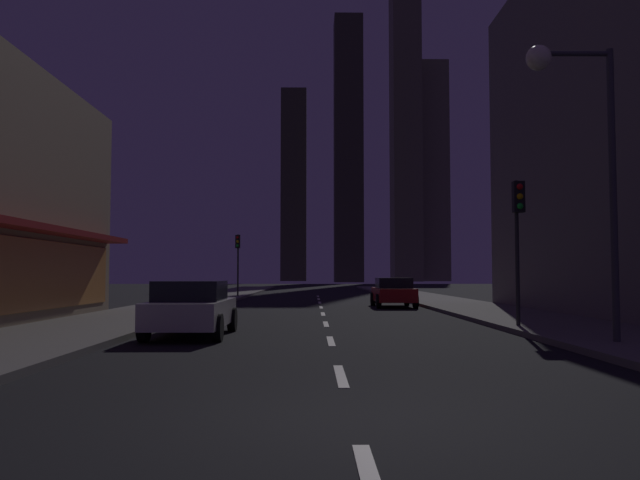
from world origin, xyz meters
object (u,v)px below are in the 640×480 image
traffic_light_far_left (238,251)px  car_parked_near (192,308)px  fire_hydrant_far_left (206,297)px  street_lamp_right (575,119)px  car_parked_far (393,292)px  traffic_light_near_right (518,220)px

traffic_light_far_left → car_parked_near: bearing=-85.9°
fire_hydrant_far_left → street_lamp_right: (11.28, -18.80, 4.61)m
car_parked_near → car_parked_far: (7.20, 14.75, 0.00)m
fire_hydrant_far_left → traffic_light_near_right: bearing=-51.8°
traffic_light_far_left → street_lamp_right: (10.88, -29.23, 1.87)m
car_parked_far → traffic_light_near_right: bearing=-81.9°
fire_hydrant_far_left → street_lamp_right: 22.40m
fire_hydrant_far_left → street_lamp_right: size_ratio=0.10×
car_parked_far → traffic_light_far_left: bearing=128.0°
street_lamp_right → traffic_light_near_right: bearing=88.4°
street_lamp_right → car_parked_far: bearing=95.8°
traffic_light_near_right → street_lamp_right: (-0.12, -4.30, 1.87)m
car_parked_far → fire_hydrant_far_left: size_ratio=6.48×
fire_hydrant_far_left → traffic_light_far_left: bearing=87.8°
car_parked_far → street_lamp_right: 18.19m
traffic_light_near_right → traffic_light_far_left: bearing=113.8°
car_parked_far → traffic_light_far_left: traffic_light_far_left is taller
car_parked_far → street_lamp_right: street_lamp_right is taller
car_parked_near → traffic_light_near_right: 9.54m
fire_hydrant_far_left → street_lamp_right: street_lamp_right is taller
traffic_light_near_right → traffic_light_far_left: 27.25m
traffic_light_far_left → street_lamp_right: 31.24m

